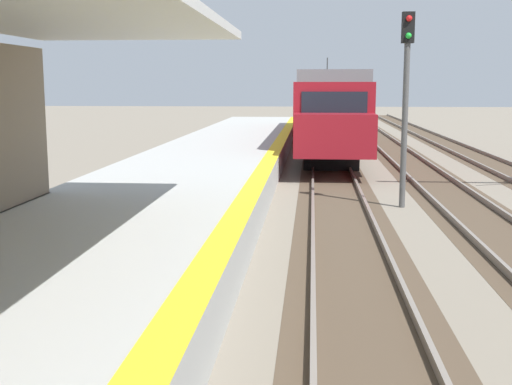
# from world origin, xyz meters

# --- Properties ---
(station_platform) EXTENTS (5.00, 80.00, 0.91)m
(station_platform) POSITION_xyz_m (-2.50, 16.00, 0.45)
(station_platform) COLOR #A8A8A3
(station_platform) RESTS_ON ground
(track_pair_nearest_platform) EXTENTS (2.34, 120.00, 0.16)m
(track_pair_nearest_platform) POSITION_xyz_m (1.90, 20.00, 0.05)
(track_pair_nearest_platform) COLOR #4C3D2D
(track_pair_nearest_platform) RESTS_ON ground
(track_pair_middle) EXTENTS (2.34, 120.00, 0.16)m
(track_pair_middle) POSITION_xyz_m (5.30, 20.00, 0.05)
(track_pair_middle) COLOR #4C3D2D
(track_pair_middle) RESTS_ON ground
(approaching_train) EXTENTS (2.93, 19.60, 4.76)m
(approaching_train) POSITION_xyz_m (1.90, 37.13, 2.18)
(approaching_train) COLOR maroon
(approaching_train) RESTS_ON ground
(rail_signal_post) EXTENTS (0.32, 0.34, 5.20)m
(rail_signal_post) POSITION_xyz_m (3.61, 22.84, 3.19)
(rail_signal_post) COLOR #4C4C4C
(rail_signal_post) RESTS_ON ground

